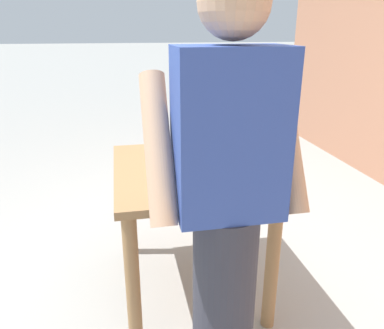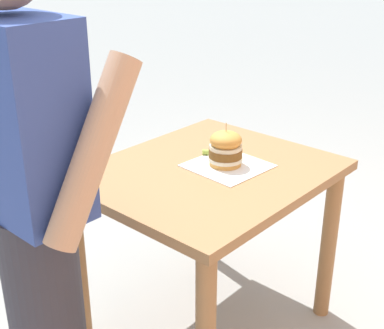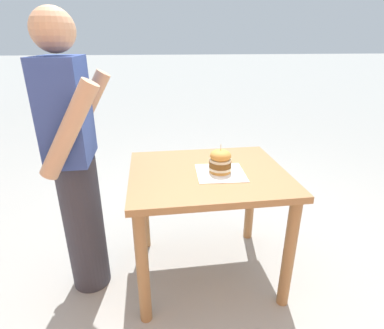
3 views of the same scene
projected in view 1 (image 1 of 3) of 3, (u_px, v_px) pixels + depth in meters
ground_plane at (189, 283)px, 2.35m from camera, size 80.00×80.00×0.00m
patio_table at (189, 190)px, 2.14m from camera, size 0.82×0.97×0.78m
serving_paper at (193, 162)px, 2.16m from camera, size 0.31×0.31×0.00m
sandwich at (191, 150)px, 2.13m from camera, size 0.14×0.14×0.18m
pickle_spear at (172, 159)px, 2.17m from camera, size 0.07×0.06×0.02m
diner_across_table at (226, 215)px, 1.32m from camera, size 0.55×0.35×1.69m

